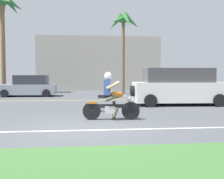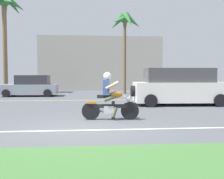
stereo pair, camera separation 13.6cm
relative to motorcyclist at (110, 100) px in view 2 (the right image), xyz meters
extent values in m
cube|color=#4C4F54|center=(-0.90, 1.53, -0.73)|extent=(56.00, 30.00, 0.04)
cube|color=silver|center=(-0.90, -1.73, -0.71)|extent=(50.40, 0.12, 0.01)
cube|color=yellow|center=(-0.90, 7.36, -0.71)|extent=(50.40, 0.12, 0.01)
cylinder|color=black|center=(0.71, -0.06, -0.39)|extent=(0.64, 0.15, 0.64)
cylinder|color=black|center=(-0.67, 0.05, -0.39)|extent=(0.64, 0.15, 0.64)
cylinder|color=#B7BAC1|center=(0.60, -0.05, -0.13)|extent=(0.29, 0.08, 0.55)
cube|color=black|center=(0.02, -0.01, -0.22)|extent=(1.16, 0.20, 0.13)
cube|color=#B7BAC1|center=(-0.04, 0.00, -0.35)|extent=(0.36, 0.24, 0.25)
ellipsoid|color=#B76614|center=(0.21, -0.02, 0.18)|extent=(0.47, 0.25, 0.23)
cube|color=black|center=(-0.19, 0.01, 0.11)|extent=(0.53, 0.27, 0.11)
cube|color=#B76614|center=(-0.65, 0.05, -0.11)|extent=(0.35, 0.20, 0.06)
cylinder|color=#B7BAC1|center=(0.51, -0.04, 0.13)|extent=(0.09, 0.66, 0.04)
sphere|color=#B7BAC1|center=(0.64, -0.05, 0.00)|extent=(0.15, 0.15, 0.15)
cylinder|color=#B7BAC1|center=(-0.27, 0.14, -0.43)|extent=(0.53, 0.12, 0.07)
cube|color=#334C8C|center=(-0.13, 0.01, 0.43)|extent=(0.26, 0.36, 0.53)
sphere|color=silver|center=(-0.09, 0.00, 0.84)|extent=(0.28, 0.28, 0.28)
cylinder|color=#51563D|center=(-0.01, -0.11, 0.06)|extent=(0.44, 0.17, 0.27)
cylinder|color=#51563D|center=(0.00, 0.10, 0.06)|extent=(0.44, 0.17, 0.27)
cylinder|color=#51563D|center=(0.14, 0.13, -0.39)|extent=(0.13, 0.13, 0.65)
cylinder|color=#51563D|center=(0.16, -0.14, -0.43)|extent=(0.22, 0.13, 0.36)
cylinder|color=tan|center=(0.06, -0.22, 0.51)|extent=(0.49, 0.13, 0.30)
cylinder|color=tan|center=(0.10, 0.20, 0.51)|extent=(0.49, 0.13, 0.30)
cube|color=white|center=(4.09, 4.35, -0.03)|extent=(4.90, 2.15, 1.02)
cube|color=#444346|center=(3.99, 4.36, 0.85)|extent=(3.54, 1.82, 0.74)
cylinder|color=black|center=(2.31, 3.48, -0.39)|extent=(0.65, 0.25, 0.64)
cylinder|color=black|center=(5.77, 3.31, -0.39)|extent=(0.65, 0.25, 0.64)
cylinder|color=black|center=(2.41, 5.40, -0.39)|extent=(0.65, 0.25, 0.64)
cylinder|color=black|center=(5.86, 5.22, -0.39)|extent=(0.65, 0.25, 0.64)
cylinder|color=black|center=(1.59, 4.48, 0.02)|extent=(0.23, 0.59, 0.58)
cube|color=#8C939E|center=(-5.07, 10.96, -0.19)|extent=(4.05, 1.81, 0.73)
cube|color=#2D2F36|center=(-4.83, 10.96, 0.51)|extent=(2.36, 1.54, 0.68)
cylinder|color=black|center=(-3.61, 11.82, -0.43)|extent=(0.56, 0.19, 0.56)
cylinder|color=black|center=(-6.51, 11.86, -0.43)|extent=(0.56, 0.19, 0.56)
cylinder|color=black|center=(-3.63, 10.06, -0.43)|extent=(0.56, 0.19, 0.56)
cylinder|color=black|center=(-6.53, 10.11, -0.43)|extent=(0.56, 0.19, 0.56)
cylinder|color=brown|center=(2.35, 13.10, 2.40)|extent=(0.27, 0.27, 6.22)
sphere|color=#337538|center=(2.35, 13.10, 5.50)|extent=(0.69, 0.69, 0.69)
cone|color=#337538|center=(3.02, 12.97, 5.33)|extent=(1.59, 0.83, 1.42)
cone|color=#337538|center=(2.51, 13.77, 5.33)|extent=(0.90, 1.68, 1.22)
cone|color=#337538|center=(1.78, 13.48, 5.33)|extent=(1.55, 1.29, 1.44)
cone|color=#337538|center=(1.86, 12.62, 5.33)|extent=(1.54, 1.53, 1.01)
cone|color=#337538|center=(2.60, 12.46, 5.33)|extent=(1.04, 1.57, 1.46)
cylinder|color=brown|center=(-7.71, 14.09, 3.19)|extent=(0.39, 0.39, 7.80)
sphere|color=#337538|center=(-7.71, 14.09, 7.08)|extent=(1.00, 1.00, 1.00)
cone|color=#337538|center=(-6.89, 14.23, 6.88)|extent=(2.00, 0.98, 1.61)
cone|color=#337538|center=(-7.16, 14.71, 6.88)|extent=(1.69, 1.78, 1.79)
cone|color=#337538|center=(-7.85, 14.91, 6.88)|extent=(0.94, 1.81, 1.85)
cone|color=#337538|center=(-7.20, 13.42, 6.88)|extent=(1.73, 1.97, 1.13)
cube|color=#A8A399|center=(0.61, 19.53, 2.03)|extent=(12.57, 4.00, 5.48)
camera|label=1|loc=(-0.92, -9.36, 0.88)|focal=42.93mm
camera|label=2|loc=(-0.79, -9.37, 0.88)|focal=42.93mm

